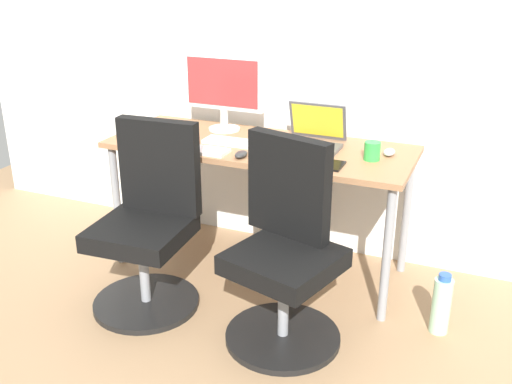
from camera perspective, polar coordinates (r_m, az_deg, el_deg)
name	(u,v)px	position (r m, az deg, el deg)	size (l,w,h in m)	color
ground_plane	(259,265)	(3.48, 0.32, -7.04)	(5.28, 5.28, 0.00)	#9E7A56
back_wall	(287,28)	(3.44, 3.02, 15.43)	(4.40, 0.04, 2.60)	white
desk	(260,157)	(3.21, 0.35, 3.41)	(1.63, 0.63, 0.74)	#996B47
office_chair_left	(149,226)	(3.02, -10.26, -3.22)	(0.54, 0.54, 0.94)	black
office_chair_right	(285,253)	(2.72, 2.83, -5.86)	(0.54, 0.54, 0.94)	black
water_bottle_on_floor	(441,305)	(2.99, 17.33, -10.26)	(0.09, 0.09, 0.31)	#A5D8B2
desktop_monitor	(223,87)	(3.40, -3.15, 10.02)	(0.48, 0.18, 0.43)	silver
open_laptop	(313,136)	(3.15, 5.44, 5.32)	(0.31, 0.29, 0.22)	#4C4C51
keyboard_by_monitor	(197,149)	(3.09, -5.71, 4.10)	(0.34, 0.12, 0.02)	silver
keyboard_by_laptop	(235,142)	(3.19, -2.07, 4.78)	(0.34, 0.12, 0.02)	silver
mouse_by_monitor	(242,154)	(2.97, -1.37, 3.61)	(0.06, 0.10, 0.03)	#2D2D2D
mouse_by_laptop	(389,152)	(3.08, 12.65, 3.75)	(0.06, 0.10, 0.03)	#B7B7B7
coffee_mug	(372,151)	(2.99, 11.07, 3.88)	(0.08, 0.08, 0.09)	green
pen_cup	(167,130)	(3.29, -8.50, 5.87)	(0.07, 0.07, 0.10)	slate
phone_near_laptop	(336,166)	(2.87, 7.63, 2.52)	(0.07, 0.14, 0.01)	black
phone_near_monitor	(144,127)	(3.55, -10.68, 6.13)	(0.07, 0.14, 0.01)	black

